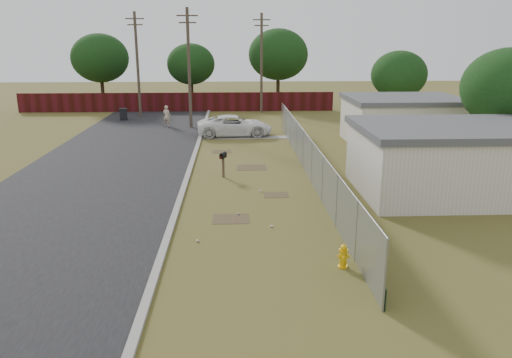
{
  "coord_description": "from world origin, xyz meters",
  "views": [
    {
      "loc": [
        -0.65,
        -23.18,
        6.71
      ],
      "look_at": [
        0.26,
        -3.23,
        1.1
      ],
      "focal_mm": 35.0,
      "sensor_mm": 36.0,
      "label": 1
    }
  ],
  "objects_px": {
    "pickup_truck": "(235,126)",
    "pedestrian": "(167,116)",
    "mailbox": "(223,158)",
    "trash_bin": "(123,114)",
    "fire_hydrant": "(343,256)"
  },
  "relations": [
    {
      "from": "mailbox",
      "to": "trash_bin",
      "type": "relative_size",
      "value": 1.28
    },
    {
      "from": "mailbox",
      "to": "fire_hydrant",
      "type": "bearing_deg",
      "value": -69.97
    },
    {
      "from": "fire_hydrant",
      "to": "trash_bin",
      "type": "distance_m",
      "value": 31.94
    },
    {
      "from": "mailbox",
      "to": "pedestrian",
      "type": "relative_size",
      "value": 0.76
    },
    {
      "from": "pickup_truck",
      "to": "pedestrian",
      "type": "bearing_deg",
      "value": 48.43
    },
    {
      "from": "fire_hydrant",
      "to": "pedestrian",
      "type": "xyz_separation_m",
      "value": [
        -8.57,
        25.85,
        0.48
      ]
    },
    {
      "from": "fire_hydrant",
      "to": "mailbox",
      "type": "distance_m",
      "value": 11.18
    },
    {
      "from": "pedestrian",
      "to": "trash_bin",
      "type": "distance_m",
      "value": 5.4
    },
    {
      "from": "mailbox",
      "to": "pickup_truck",
      "type": "height_order",
      "value": "pickup_truck"
    },
    {
      "from": "mailbox",
      "to": "pickup_truck",
      "type": "relative_size",
      "value": 0.24
    },
    {
      "from": "trash_bin",
      "to": "pickup_truck",
      "type": "bearing_deg",
      "value": -38.79
    },
    {
      "from": "pedestrian",
      "to": "trash_bin",
      "type": "relative_size",
      "value": 1.67
    },
    {
      "from": "trash_bin",
      "to": "mailbox",
      "type": "bearing_deg",
      "value": -64.7
    },
    {
      "from": "mailbox",
      "to": "trash_bin",
      "type": "xyz_separation_m",
      "value": [
        -8.89,
        18.81,
        -0.5
      ]
    },
    {
      "from": "pickup_truck",
      "to": "trash_bin",
      "type": "relative_size",
      "value": 5.3
    }
  ]
}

